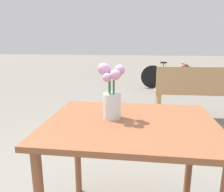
# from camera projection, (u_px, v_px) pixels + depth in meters

# --- Properties ---
(table_front) EXTENTS (0.99, 0.79, 0.76)m
(table_front) POSITION_uv_depth(u_px,v_px,m) (130.00, 138.00, 1.28)
(table_front) COLOR brown
(table_front) RESTS_ON ground_plane
(flower_vase) EXTENTS (0.16, 0.15, 0.33)m
(flower_vase) POSITION_uv_depth(u_px,v_px,m) (112.00, 96.00, 1.27)
(flower_vase) COLOR silver
(flower_vase) RESTS_ON table_front
(bench_near) EXTENTS (1.79, 0.45, 0.85)m
(bench_near) POSITION_uv_depth(u_px,v_px,m) (214.00, 92.00, 3.30)
(bench_near) COLOR tan
(bench_near) RESTS_ON ground_plane
(bicycle) EXTENTS (1.47, 0.44, 0.70)m
(bicycle) POSITION_uv_depth(u_px,v_px,m) (169.00, 76.00, 5.82)
(bicycle) COLOR black
(bicycle) RESTS_ON ground_plane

